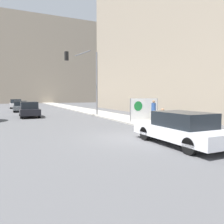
# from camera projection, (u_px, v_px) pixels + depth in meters

# --- Properties ---
(ground_plane) EXTENTS (160.00, 160.00, 0.00)m
(ground_plane) POSITION_uv_depth(u_px,v_px,m) (137.00, 138.00, 10.94)
(ground_plane) COLOR #4F4F51
(sidewalk_curb) EXTENTS (3.03, 90.00, 0.13)m
(sidewalk_curb) POSITION_uv_depth(u_px,v_px,m) (97.00, 113.00, 26.02)
(sidewalk_curb) COLOR #A8A399
(sidewalk_curb) RESTS_ON ground_plane
(building_backdrop_far) EXTENTS (52.00, 12.00, 24.30)m
(building_backdrop_far) POSITION_uv_depth(u_px,v_px,m) (24.00, 61.00, 63.47)
(building_backdrop_far) COLOR gray
(building_backdrop_far) RESTS_ON ground_plane
(building_backdrop_right) EXTENTS (10.00, 32.00, 19.32)m
(building_backdrop_right) POSITION_uv_depth(u_px,v_px,m) (183.00, 32.00, 26.06)
(building_backdrop_right) COLOR gray
(building_backdrop_right) RESTS_ON ground_plane
(seated_protester) EXTENTS (0.93, 0.77, 1.20)m
(seated_protester) POSITION_uv_depth(u_px,v_px,m) (163.00, 117.00, 13.72)
(seated_protester) COLOR #474C56
(seated_protester) RESTS_ON sidewalk_curb
(jogger_on_sidewalk) EXTENTS (0.34, 0.34, 1.65)m
(jogger_on_sidewalk) POSITION_uv_depth(u_px,v_px,m) (154.00, 111.00, 16.43)
(jogger_on_sidewalk) COLOR #756651
(jogger_on_sidewalk) RESTS_ON sidewalk_curb
(pedestrian_behind) EXTENTS (0.34, 0.34, 1.61)m
(pedestrian_behind) POSITION_uv_depth(u_px,v_px,m) (142.00, 109.00, 18.98)
(pedestrian_behind) COLOR #334775
(pedestrian_behind) RESTS_ON sidewalk_curb
(protest_banner) EXTENTS (2.55, 0.06, 1.78)m
(protest_banner) POSITION_uv_depth(u_px,v_px,m) (144.00, 109.00, 16.96)
(protest_banner) COLOR slate
(protest_banner) RESTS_ON sidewalk_curb
(traffic_light_pole) EXTENTS (3.52, 3.29, 6.47)m
(traffic_light_pole) POSITION_uv_depth(u_px,v_px,m) (87.00, 72.00, 22.03)
(traffic_light_pole) COLOR slate
(traffic_light_pole) RESTS_ON sidewalk_curb
(parked_car_curbside) EXTENTS (1.88, 4.65, 1.43)m
(parked_car_curbside) POSITION_uv_depth(u_px,v_px,m) (181.00, 128.00, 9.39)
(parked_car_curbside) COLOR silver
(parked_car_curbside) RESTS_ON ground_plane
(car_on_road_nearest) EXTENTS (1.77, 4.45, 1.51)m
(car_on_road_nearest) POSITION_uv_depth(u_px,v_px,m) (29.00, 109.00, 21.61)
(car_on_road_nearest) COLOR black
(car_on_road_nearest) RESTS_ON ground_plane
(car_on_road_midblock) EXTENTS (1.75, 4.33, 1.42)m
(car_on_road_midblock) POSITION_uv_depth(u_px,v_px,m) (20.00, 106.00, 28.79)
(car_on_road_midblock) COLOR #565B60
(car_on_road_midblock) RESTS_ON ground_plane
(car_on_road_distant) EXTENTS (1.86, 4.69, 1.51)m
(car_on_road_distant) POSITION_uv_depth(u_px,v_px,m) (16.00, 104.00, 36.70)
(car_on_road_distant) COLOR silver
(car_on_road_distant) RESTS_ON ground_plane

